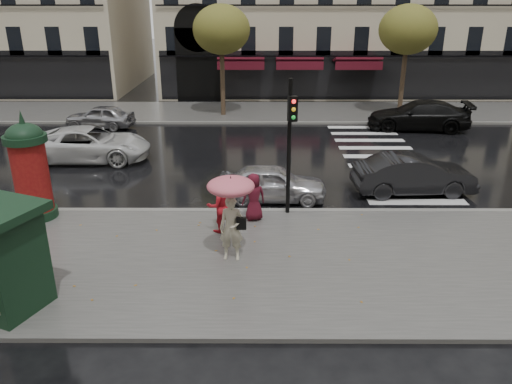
{
  "coord_description": "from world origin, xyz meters",
  "views": [
    {
      "loc": [
        0.16,
        -12.84,
        7.0
      ],
      "look_at": [
        0.11,
        1.5,
        1.37
      ],
      "focal_mm": 35.0,
      "sensor_mm": 36.0,
      "label": 1
    }
  ],
  "objects_px": {
    "traffic_light": "(290,135)",
    "car_silver": "(273,183)",
    "car_darkgrey": "(414,175)",
    "car_white": "(89,144)",
    "morris_column": "(30,168)",
    "car_far_silver": "(100,117)",
    "man_burgundy": "(254,197)",
    "car_black": "(419,115)",
    "woman_umbrella": "(231,205)",
    "woman_red": "(220,206)"
  },
  "relations": [
    {
      "from": "man_burgundy",
      "to": "car_black",
      "type": "xyz_separation_m",
      "value": [
        9.14,
        12.52,
        -0.11
      ]
    },
    {
      "from": "car_black",
      "to": "car_far_silver",
      "type": "height_order",
      "value": "car_black"
    },
    {
      "from": "woman_umbrella",
      "to": "car_black",
      "type": "distance_m",
      "value": 18.04
    },
    {
      "from": "man_burgundy",
      "to": "morris_column",
      "type": "xyz_separation_m",
      "value": [
        -7.24,
        0.18,
        0.93
      ]
    },
    {
      "from": "car_darkgrey",
      "to": "car_white",
      "type": "xyz_separation_m",
      "value": [
        -13.56,
        4.03,
        0.02
      ]
    },
    {
      "from": "woman_umbrella",
      "to": "car_white",
      "type": "xyz_separation_m",
      "value": [
        -6.96,
        9.38,
        -0.99
      ]
    },
    {
      "from": "car_silver",
      "to": "morris_column",
      "type": "bearing_deg",
      "value": 105.57
    },
    {
      "from": "car_silver",
      "to": "car_far_silver",
      "type": "height_order",
      "value": "car_silver"
    },
    {
      "from": "woman_red",
      "to": "car_far_silver",
      "type": "xyz_separation_m",
      "value": [
        -7.79,
        13.67,
        -0.32
      ]
    },
    {
      "from": "morris_column",
      "to": "car_silver",
      "type": "xyz_separation_m",
      "value": [
        7.91,
        1.8,
        -1.18
      ]
    },
    {
      "from": "morris_column",
      "to": "woman_umbrella",
      "type": "bearing_deg",
      "value": -23.04
    },
    {
      "from": "man_burgundy",
      "to": "car_far_silver",
      "type": "xyz_separation_m",
      "value": [
        -8.83,
        12.78,
        -0.26
      ]
    },
    {
      "from": "woman_red",
      "to": "man_burgundy",
      "type": "distance_m",
      "value": 1.36
    },
    {
      "from": "traffic_light",
      "to": "car_far_silver",
      "type": "xyz_separation_m",
      "value": [
        -10.0,
        12.29,
        -2.21
      ]
    },
    {
      "from": "morris_column",
      "to": "car_black",
      "type": "bearing_deg",
      "value": 36.97
    },
    {
      "from": "car_silver",
      "to": "car_white",
      "type": "xyz_separation_m",
      "value": [
        -8.22,
        4.75,
        0.1
      ]
    },
    {
      "from": "traffic_light",
      "to": "car_darkgrey",
      "type": "relative_size",
      "value": 1.0
    },
    {
      "from": "woman_red",
      "to": "car_darkgrey",
      "type": "xyz_separation_m",
      "value": [
        7.05,
        3.59,
        -0.23
      ]
    },
    {
      "from": "car_white",
      "to": "morris_column",
      "type": "bearing_deg",
      "value": -177.71
    },
    {
      "from": "woman_red",
      "to": "car_silver",
      "type": "xyz_separation_m",
      "value": [
        1.71,
        2.87,
        -0.31
      ]
    },
    {
      "from": "morris_column",
      "to": "car_silver",
      "type": "bearing_deg",
      "value": 12.82
    },
    {
      "from": "car_white",
      "to": "car_far_silver",
      "type": "distance_m",
      "value": 6.18
    },
    {
      "from": "woman_umbrella",
      "to": "car_far_silver",
      "type": "relative_size",
      "value": 0.65
    },
    {
      "from": "car_black",
      "to": "car_far_silver",
      "type": "distance_m",
      "value": 17.98
    },
    {
      "from": "woman_umbrella",
      "to": "car_silver",
      "type": "bearing_deg",
      "value": 74.83
    },
    {
      "from": "car_silver",
      "to": "car_darkgrey",
      "type": "relative_size",
      "value": 0.87
    },
    {
      "from": "morris_column",
      "to": "traffic_light",
      "type": "relative_size",
      "value": 0.8
    },
    {
      "from": "traffic_light",
      "to": "car_silver",
      "type": "relative_size",
      "value": 1.16
    },
    {
      "from": "woman_red",
      "to": "car_silver",
      "type": "height_order",
      "value": "woman_red"
    },
    {
      "from": "car_far_silver",
      "to": "traffic_light",
      "type": "bearing_deg",
      "value": 46.38
    },
    {
      "from": "morris_column",
      "to": "car_far_silver",
      "type": "distance_m",
      "value": 12.76
    },
    {
      "from": "woman_umbrella",
      "to": "car_white",
      "type": "height_order",
      "value": "woman_umbrella"
    },
    {
      "from": "traffic_light",
      "to": "car_silver",
      "type": "distance_m",
      "value": 2.7
    },
    {
      "from": "traffic_light",
      "to": "car_silver",
      "type": "xyz_separation_m",
      "value": [
        -0.5,
        1.49,
        -2.2
      ]
    },
    {
      "from": "traffic_light",
      "to": "car_far_silver",
      "type": "height_order",
      "value": "traffic_light"
    },
    {
      "from": "woman_umbrella",
      "to": "traffic_light",
      "type": "height_order",
      "value": "traffic_light"
    },
    {
      "from": "woman_red",
      "to": "car_black",
      "type": "bearing_deg",
      "value": -148.93
    },
    {
      "from": "morris_column",
      "to": "car_black",
      "type": "relative_size",
      "value": 0.65
    },
    {
      "from": "woman_red",
      "to": "traffic_light",
      "type": "relative_size",
      "value": 0.38
    },
    {
      "from": "morris_column",
      "to": "traffic_light",
      "type": "height_order",
      "value": "traffic_light"
    },
    {
      "from": "woman_umbrella",
      "to": "car_black",
      "type": "xyz_separation_m",
      "value": [
        9.73,
        15.16,
        -0.95
      ]
    },
    {
      "from": "car_black",
      "to": "car_far_silver",
      "type": "relative_size",
      "value": 1.45
    },
    {
      "from": "woman_red",
      "to": "woman_umbrella",
      "type": "bearing_deg",
      "value": 82.63
    },
    {
      "from": "man_burgundy",
      "to": "car_white",
      "type": "relative_size",
      "value": 0.29
    },
    {
      "from": "traffic_light",
      "to": "car_white",
      "type": "height_order",
      "value": "traffic_light"
    },
    {
      "from": "morris_column",
      "to": "car_darkgrey",
      "type": "distance_m",
      "value": 13.54
    },
    {
      "from": "morris_column",
      "to": "car_silver",
      "type": "distance_m",
      "value": 8.2
    },
    {
      "from": "car_far_silver",
      "to": "woman_red",
      "type": "bearing_deg",
      "value": 36.93
    },
    {
      "from": "car_white",
      "to": "car_black",
      "type": "distance_m",
      "value": 17.66
    },
    {
      "from": "woman_umbrella",
      "to": "car_silver",
      "type": "relative_size",
      "value": 0.63
    }
  ]
}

